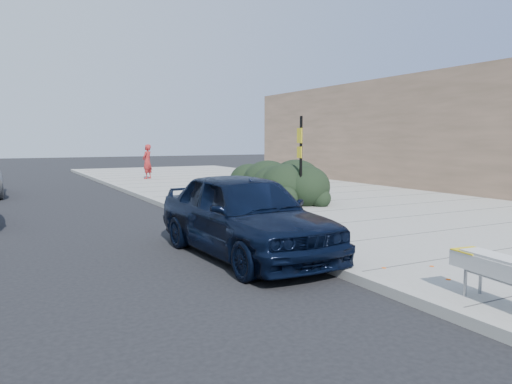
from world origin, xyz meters
TOP-DOWN VIEW (x-y plane):
  - ground at (0.00, 0.00)m, footprint 120.00×120.00m
  - sidewalk_near at (5.60, 5.00)m, footprint 11.20×50.00m
  - curb_near at (0.00, 5.00)m, footprint 0.22×50.00m
  - bike_rack at (0.60, 1.72)m, footprint 0.15×0.58m
  - sign_post at (3.46, 5.00)m, footprint 0.12×0.33m
  - hedge at (4.00, 7.00)m, footprint 3.42×4.82m
  - sedan_navy at (-0.80, 0.46)m, footprint 2.16×5.00m
  - pedestrian at (2.40, 18.77)m, footprint 0.81×0.80m

SIDE VIEW (x-z plane):
  - ground at x=0.00m, z-range 0.00..0.00m
  - sidewalk_near at x=5.60m, z-range 0.00..0.15m
  - curb_near at x=0.00m, z-range 0.00..0.17m
  - bike_rack at x=0.60m, z-range 0.24..1.09m
  - sedan_navy at x=-0.80m, z-range 0.00..1.68m
  - hedge at x=4.00m, z-range 0.15..1.79m
  - pedestrian at x=2.40m, z-range 0.15..2.04m
  - sign_post at x=3.46m, z-range 0.33..3.23m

